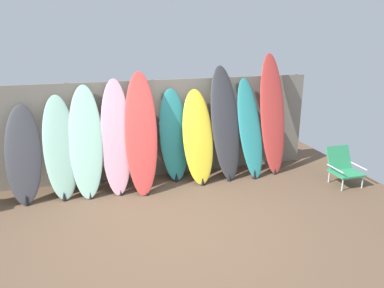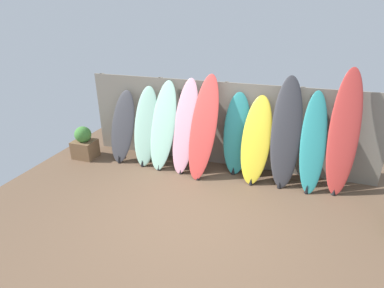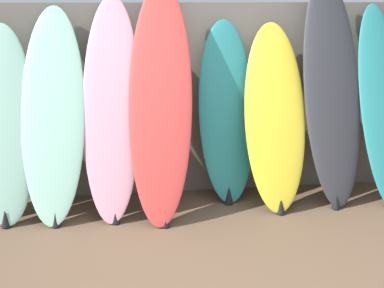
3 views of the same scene
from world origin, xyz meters
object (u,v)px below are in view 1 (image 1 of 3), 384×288
object	(u,v)px
surfboard_seafoam_2	(86,142)
surfboard_charcoal_0	(23,155)
surfboard_teal_8	(250,129)
beach_chair	(343,166)
surfboard_red_4	(141,134)
surfboard_pink_3	(116,137)
surfboard_yellow_6	(198,137)
surfboard_teal_5	(174,136)
surfboard_seafoam_1	(60,148)
surfboard_red_9	(272,115)
surfboard_charcoal_7	(225,124)

from	to	relation	value
surfboard_seafoam_2	surfboard_charcoal_0	bearing A→B (deg)	-179.45
surfboard_teal_8	beach_chair	size ratio (longest dim) A/B	2.80
surfboard_red_4	beach_chair	distance (m)	3.61
beach_chair	surfboard_pink_3	bearing A→B (deg)	-175.23
surfboard_red_4	surfboard_yellow_6	size ratio (longest dim) A/B	1.21
surfboard_yellow_6	surfboard_teal_5	bearing A→B (deg)	158.25
surfboard_seafoam_1	surfboard_red_9	world-z (taller)	surfboard_red_9
surfboard_teal_5	surfboard_seafoam_2	bearing A→B (deg)	-174.10
surfboard_charcoal_0	surfboard_yellow_6	xyz separation A→B (m)	(2.90, 0.01, 0.06)
surfboard_charcoal_7	surfboard_teal_8	xyz separation A→B (m)	(0.49, -0.02, -0.13)
surfboard_red_9	surfboard_teal_8	bearing A→B (deg)	-174.07
surfboard_charcoal_0	surfboard_teal_8	size ratio (longest dim) A/B	0.85
surfboard_teal_5	surfboard_red_9	distance (m)	1.92
surfboard_charcoal_7	surfboard_seafoam_2	bearing A→B (deg)	-179.53
beach_chair	surfboard_teal_8	bearing A→B (deg)	165.24
surfboard_seafoam_2	surfboard_charcoal_7	size ratio (longest dim) A/B	0.87
surfboard_seafoam_2	surfboard_teal_8	bearing A→B (deg)	0.07
surfboard_pink_3	surfboard_teal_8	distance (m)	2.45
surfboard_charcoal_0	surfboard_red_4	xyz separation A→B (m)	(1.87, -0.09, 0.23)
surfboard_charcoal_0	surfboard_pink_3	distance (m)	1.47
surfboard_seafoam_2	surfboard_red_4	bearing A→B (deg)	-6.30
surfboard_teal_8	surfboard_red_9	size ratio (longest dim) A/B	0.80
surfboard_pink_3	surfboard_red_9	xyz separation A→B (m)	(2.93, 0.07, 0.18)
surfboard_charcoal_7	surfboard_teal_8	world-z (taller)	surfboard_charcoal_7
surfboard_pink_3	surfboard_teal_8	bearing A→B (deg)	0.51
surfboard_teal_5	surfboard_teal_8	xyz separation A→B (m)	(1.42, -0.15, 0.06)
surfboard_seafoam_1	surfboard_red_4	xyz separation A→B (m)	(1.31, -0.11, 0.17)
surfboard_charcoal_0	surfboard_red_9	world-z (taller)	surfboard_red_9
surfboard_seafoam_1	surfboard_red_9	size ratio (longest dim) A/B	0.74
surfboard_teal_5	surfboard_charcoal_7	world-z (taller)	surfboard_charcoal_7
surfboard_seafoam_1	surfboard_yellow_6	xyz separation A→B (m)	(2.34, -0.01, -0.00)
surfboard_charcoal_0	surfboard_red_9	distance (m)	4.40
surfboard_pink_3	surfboard_red_9	size ratio (longest dim) A/B	0.84
surfboard_red_4	surfboard_charcoal_0	bearing A→B (deg)	177.24
surfboard_charcoal_0	surfboard_teal_5	world-z (taller)	surfboard_teal_5
surfboard_red_9	beach_chair	distance (m)	1.55
surfboard_seafoam_2	beach_chair	world-z (taller)	surfboard_seafoam_2
surfboard_teal_5	surfboard_red_9	xyz separation A→B (m)	(1.89, -0.11, 0.29)
surfboard_red_9	beach_chair	size ratio (longest dim) A/B	3.48
surfboard_yellow_6	surfboard_red_9	size ratio (longest dim) A/B	0.73
surfboard_seafoam_1	surfboard_yellow_6	bearing A→B (deg)	-0.36
surfboard_red_4	surfboard_seafoam_2	bearing A→B (deg)	173.70
surfboard_charcoal_0	surfboard_yellow_6	size ratio (longest dim) A/B	0.93
surfboard_red_4	beach_chair	bearing A→B (deg)	-12.90
surfboard_teal_5	surfboard_charcoal_7	bearing A→B (deg)	-8.41
surfboard_red_9	surfboard_charcoal_7	bearing A→B (deg)	-178.07
surfboard_seafoam_2	surfboard_pink_3	xyz separation A→B (m)	(0.49, -0.02, 0.04)
beach_chair	surfboard_charcoal_0	bearing A→B (deg)	-171.91
surfboard_charcoal_0	surfboard_pink_3	xyz separation A→B (m)	(1.46, -0.01, 0.17)
surfboard_yellow_6	beach_chair	xyz separation A→B (m)	(2.44, -0.89, -0.49)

